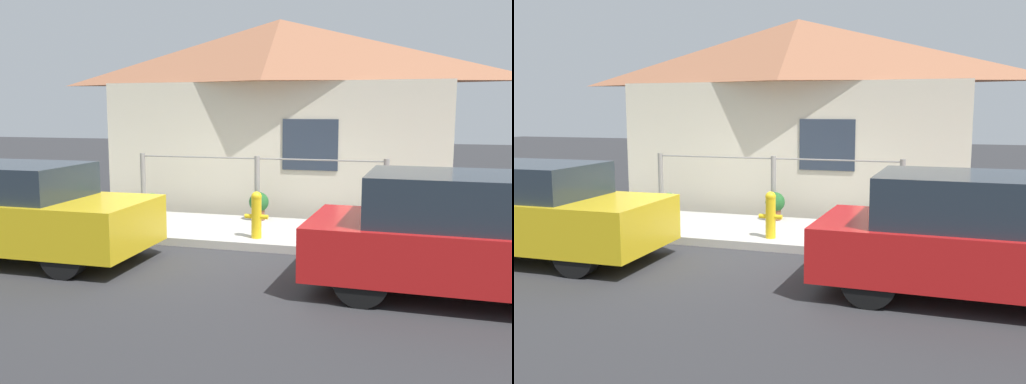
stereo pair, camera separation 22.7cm
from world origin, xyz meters
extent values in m
plane|color=#2D2D30|center=(0.00, 0.00, 0.00)|extent=(60.00, 60.00, 0.00)
cube|color=#B2AFA8|center=(0.00, 1.10, 0.07)|extent=(24.00, 2.19, 0.13)
cube|color=beige|center=(0.00, 2.77, 1.38)|extent=(7.11, 0.12, 2.75)
cube|color=#2D3847|center=(0.89, 2.70, 1.51)|extent=(1.10, 0.04, 1.00)
pyramid|color=#A36647|center=(0.00, 3.81, 3.42)|extent=(7.51, 2.20, 1.34)
cylinder|color=gray|center=(-2.40, 2.04, 0.73)|extent=(0.10, 0.10, 1.20)
cylinder|color=gray|center=(0.00, 2.04, 0.73)|extent=(0.10, 0.10, 1.20)
cylinder|color=gray|center=(2.40, 2.04, 0.73)|extent=(0.10, 0.10, 1.20)
cylinder|color=gray|center=(0.00, 2.04, 1.28)|extent=(4.80, 0.03, 0.03)
cube|color=gold|center=(-2.71, -1.33, 0.58)|extent=(3.99, 1.71, 0.69)
cube|color=#232D38|center=(-2.87, -1.33, 1.17)|extent=(2.20, 1.50, 0.49)
cylinder|color=black|center=(-1.48, -0.60, 0.32)|extent=(0.63, 0.20, 0.63)
cylinder|color=black|center=(-1.47, -2.04, 0.32)|extent=(0.63, 0.20, 0.63)
cube|color=red|center=(3.59, -1.33, 0.56)|extent=(3.86, 1.83, 0.64)
cube|color=#232D38|center=(3.43, -1.32, 1.17)|extent=(2.14, 1.58, 0.59)
cylinder|color=black|center=(2.42, -0.55, 0.31)|extent=(0.63, 0.22, 0.63)
cylinder|color=black|center=(2.39, -2.05, 0.31)|extent=(0.63, 0.22, 0.63)
cylinder|color=yellow|center=(0.46, 0.39, 0.45)|extent=(0.16, 0.16, 0.64)
sphere|color=yellow|center=(0.46, 0.39, 0.81)|extent=(0.17, 0.17, 0.17)
cylinder|color=yellow|center=(0.34, 0.39, 0.49)|extent=(0.15, 0.07, 0.07)
cylinder|color=yellow|center=(0.58, 0.39, 0.49)|extent=(0.15, 0.07, 0.07)
cylinder|color=brown|center=(0.09, 1.86, 0.23)|extent=(0.22, 0.22, 0.20)
sphere|color=#235B28|center=(0.09, 1.86, 0.48)|extent=(0.37, 0.37, 0.37)
cylinder|color=brown|center=(-2.02, 1.65, 0.21)|extent=(0.26, 0.26, 0.15)
sphere|color=#387F38|center=(-2.02, 1.65, 0.42)|extent=(0.34, 0.34, 0.34)
camera|label=1|loc=(2.96, -8.31, 2.21)|focal=40.00mm
camera|label=2|loc=(3.18, -8.25, 2.21)|focal=40.00mm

